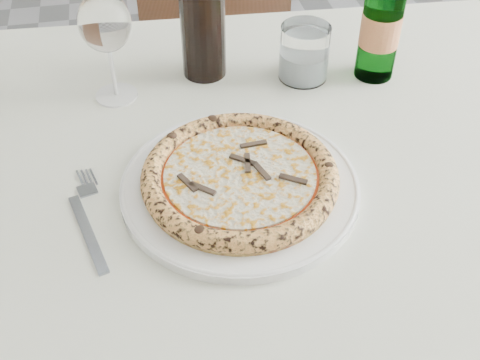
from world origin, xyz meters
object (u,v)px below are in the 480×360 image
Objects in this scene: dining_table at (228,188)px; chair_far at (216,36)px; plate at (240,186)px; wine_bottle at (202,3)px; wine_glass at (105,25)px; pizza at (240,177)px; tumbler at (304,56)px; beer_bottle at (382,20)px.

chair_far is at bearing 82.23° from dining_table.
plate is 0.34m from wine_bottle.
wine_glass is (-0.16, 0.17, 0.22)m from dining_table.
wine_bottle is (-0.10, -0.52, 0.36)m from chair_far.
chair_far is 0.64m from wine_bottle.
plate is (-0.10, -0.84, 0.23)m from chair_far.
wine_glass is at bearing 120.74° from pizza.
wine_glass is 0.34m from tumbler.
wine_bottle reaches higher than chair_far.
plate is 0.32m from tumbler.
wine_bottle reaches higher than beer_bottle.
wine_glass is (-0.16, 0.27, 0.11)m from pizza.
plate is at bearing 16.22° from pizza.
beer_bottle is (0.30, 0.15, 0.19)m from dining_table.
plate is 0.34m from wine_glass.
wine_glass reaches higher than chair_far.
wine_bottle is (-0.00, 0.22, 0.22)m from dining_table.
chair_far reaches higher than plate.
beer_bottle is (0.19, -0.59, 0.33)m from chair_far.
dining_table is 1.62× the size of chair_far.
wine_bottle reaches higher than plate.
plate is 0.02m from pizza.
plate is 1.22× the size of pizza.
chair_far is at bearing 108.30° from beer_bottle.
chair_far is at bearing 96.76° from tumbler.
dining_table is at bearing -89.61° from wine_bottle.
chair_far is 0.70m from beer_bottle.
chair_far is 0.88m from plate.
wine_glass is (-0.26, -0.57, 0.36)m from chair_far.
chair_far is at bearing 65.10° from wine_glass.
pizza is (-0.00, -0.10, 0.11)m from dining_table.
chair_far is 2.73× the size of plate.
wine_glass is 0.46m from beer_bottle.
dining_table is at bearing -97.77° from chair_far.
dining_table is 7.99× the size of wine_glass.
plate is at bearing -90.00° from dining_table.
tumbler is (0.17, 0.27, 0.03)m from plate.
chair_far is 2.94× the size of wine_bottle.
wine_glass is at bearing 177.42° from beer_bottle.
pizza is at bearing -121.97° from tumbler.
tumbler is at bearing 172.07° from beer_bottle.
wine_glass is at bearing 133.18° from dining_table.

